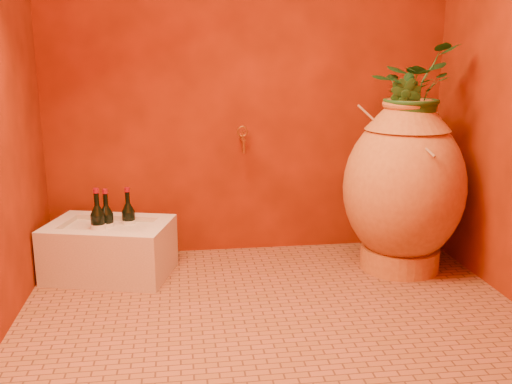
{
  "coord_description": "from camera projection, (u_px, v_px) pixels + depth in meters",
  "views": [
    {
      "loc": [
        -0.44,
        -2.55,
        1.25
      ],
      "look_at": [
        -0.04,
        0.35,
        0.54
      ],
      "focal_mm": 40.0,
      "sensor_mm": 36.0,
      "label": 1
    }
  ],
  "objects": [
    {
      "name": "floor",
      "position": [
        274.0,
        314.0,
        2.81
      ],
      "size": [
        2.5,
        2.5,
        0.0
      ],
      "primitive_type": "plane",
      "color": "brown",
      "rests_on": "ground"
    },
    {
      "name": "amphora",
      "position": [
        404.0,
        187.0,
        3.31
      ],
      "size": [
        0.75,
        0.75,
        1.0
      ],
      "rotation": [
        0.0,
        0.0,
        0.08
      ],
      "color": "#B87834",
      "rests_on": "floor"
    },
    {
      "name": "wine_bottle_a",
      "position": [
        129.0,
        222.0,
        3.34
      ],
      "size": [
        0.08,
        0.08,
        0.32
      ],
      "color": "black",
      "rests_on": "stone_basin"
    },
    {
      "name": "wall_back",
      "position": [
        248.0,
        54.0,
        3.47
      ],
      "size": [
        2.5,
        0.02,
        2.5
      ],
      "primitive_type": "cube",
      "color": "#531804",
      "rests_on": "ground"
    },
    {
      "name": "wine_bottle_b",
      "position": [
        107.0,
        225.0,
        3.28
      ],
      "size": [
        0.08,
        0.08,
        0.33
      ],
      "color": "black",
      "rests_on": "stone_basin"
    },
    {
      "name": "plant_side",
      "position": [
        402.0,
        112.0,
        3.15
      ],
      "size": [
        0.26,
        0.27,
        0.38
      ],
      "primitive_type": "imported",
      "rotation": [
        0.0,
        0.0,
        -0.83
      ],
      "color": "#1C4F1E",
      "rests_on": "amphora"
    },
    {
      "name": "wine_bottle_c",
      "position": [
        98.0,
        227.0,
        3.23
      ],
      "size": [
        0.08,
        0.08,
        0.35
      ],
      "color": "black",
      "rests_on": "stone_basin"
    },
    {
      "name": "wall_tap",
      "position": [
        243.0,
        138.0,
        3.51
      ],
      "size": [
        0.07,
        0.14,
        0.16
      ],
      "color": "#9D6724",
      "rests_on": "wall_back"
    },
    {
      "name": "plant_main",
      "position": [
        412.0,
        91.0,
        3.2
      ],
      "size": [
        0.63,
        0.62,
        0.53
      ],
      "primitive_type": "imported",
      "rotation": [
        0.0,
        0.0,
        0.67
      ],
      "color": "#1C4F1E",
      "rests_on": "amphora"
    },
    {
      "name": "stone_basin",
      "position": [
        110.0,
        250.0,
        3.28
      ],
      "size": [
        0.77,
        0.63,
        0.31
      ],
      "rotation": [
        0.0,
        0.0,
        -0.27
      ],
      "color": "beige",
      "rests_on": "floor"
    }
  ]
}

